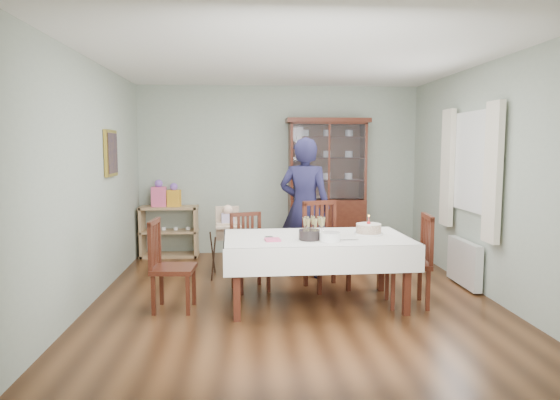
{
  "coord_description": "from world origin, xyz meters",
  "views": [
    {
      "loc": [
        -0.52,
        -5.59,
        1.73
      ],
      "look_at": [
        -0.14,
        0.2,
        1.11
      ],
      "focal_mm": 32.0,
      "sensor_mm": 36.0,
      "label": 1
    }
  ],
  "objects": [
    {
      "name": "room_shell",
      "position": [
        0.0,
        0.53,
        1.7
      ],
      "size": [
        5.0,
        5.0,
        5.0
      ],
      "color": "#9EAA99",
      "rests_on": "floor"
    },
    {
      "name": "gift_bag_orange",
      "position": [
        -1.66,
        2.26,
        0.96
      ],
      "size": [
        0.21,
        0.16,
        0.37
      ],
      "color": "orange",
      "rests_on": "sideboard"
    },
    {
      "name": "chair_end_right",
      "position": [
        1.24,
        -0.37,
        0.3
      ],
      "size": [
        0.49,
        0.49,
        1.0
      ],
      "rotation": [
        0.0,
        0.0,
        -1.68
      ],
      "color": "#492012",
      "rests_on": "floor"
    },
    {
      "name": "sideboard",
      "position": [
        -1.75,
        2.28,
        0.4
      ],
      "size": [
        0.9,
        0.38,
        0.8
      ],
      "color": "tan",
      "rests_on": "floor"
    },
    {
      "name": "champagne_tray",
      "position": [
        0.21,
        -0.23,
        0.82
      ],
      "size": [
        0.33,
        0.33,
        0.2
      ],
      "color": "silver",
      "rests_on": "dining_table"
    },
    {
      "name": "high_chair",
      "position": [
        -0.78,
        1.04,
        0.37
      ],
      "size": [
        0.47,
        0.47,
        0.96
      ],
      "rotation": [
        0.0,
        0.0,
        0.1
      ],
      "color": "black",
      "rests_on": "floor"
    },
    {
      "name": "picture_frame",
      "position": [
        -2.22,
        0.8,
        1.65
      ],
      "size": [
        0.04,
        0.48,
        0.58
      ],
      "primitive_type": "cube",
      "color": "gold",
      "rests_on": "room_shell"
    },
    {
      "name": "floor",
      "position": [
        0.0,
        0.0,
        0.0
      ],
      "size": [
        5.0,
        5.0,
        0.0
      ],
      "primitive_type": "plane",
      "color": "#593319",
      "rests_on": "ground"
    },
    {
      "name": "plate_stack_dark",
      "position": [
        0.13,
        -0.48,
        0.81
      ],
      "size": [
        0.27,
        0.27,
        0.11
      ],
      "primitive_type": "cylinder",
      "rotation": [
        0.0,
        0.0,
        -0.23
      ],
      "color": "black",
      "rests_on": "dining_table"
    },
    {
      "name": "napkin_stack",
      "position": [
        -0.26,
        -0.5,
        0.77
      ],
      "size": [
        0.17,
        0.17,
        0.02
      ],
      "primitive_type": "cube",
      "rotation": [
        0.0,
        0.0,
        0.12
      ],
      "color": "#E35381",
      "rests_on": "dining_table"
    },
    {
      "name": "window",
      "position": [
        2.22,
        0.3,
        1.55
      ],
      "size": [
        0.04,
        1.02,
        1.22
      ],
      "primitive_type": "cube",
      "color": "white",
      "rests_on": "room_shell"
    },
    {
      "name": "gift_bag_pink",
      "position": [
        -1.89,
        2.26,
        0.99
      ],
      "size": [
        0.24,
        0.16,
        0.42
      ],
      "color": "#E35381",
      "rests_on": "sideboard"
    },
    {
      "name": "plate_stack_white",
      "position": [
        0.33,
        -0.57,
        0.81
      ],
      "size": [
        0.27,
        0.27,
        0.09
      ],
      "primitive_type": "cylinder",
      "rotation": [
        0.0,
        0.0,
        -0.28
      ],
      "color": "white",
      "rests_on": "dining_table"
    },
    {
      "name": "curtain_right",
      "position": [
        2.16,
        0.92,
        1.45
      ],
      "size": [
        0.07,
        0.3,
        1.55
      ],
      "primitive_type": "cube",
      "color": "silver",
      "rests_on": "room_shell"
    },
    {
      "name": "birthday_cake",
      "position": [
        0.82,
        -0.2,
        0.82
      ],
      "size": [
        0.32,
        0.32,
        0.22
      ],
      "color": "white",
      "rests_on": "dining_table"
    },
    {
      "name": "china_cabinet",
      "position": [
        0.75,
        2.26,
        1.12
      ],
      "size": [
        1.3,
        0.48,
        2.18
      ],
      "color": "#492012",
      "rests_on": "floor"
    },
    {
      "name": "dining_table",
      "position": [
        0.23,
        -0.28,
        0.38
      ],
      "size": [
        2.04,
        1.21,
        0.76
      ],
      "rotation": [
        0.0,
        0.0,
        0.03
      ],
      "color": "#492012",
      "rests_on": "floor"
    },
    {
      "name": "chair_far_right",
      "position": [
        0.44,
        0.34,
        0.31
      ],
      "size": [
        0.6,
        0.6,
        1.06
      ],
      "rotation": [
        0.0,
        0.0,
        0.31
      ],
      "color": "#492012",
      "rests_on": "floor"
    },
    {
      "name": "woman",
      "position": [
        0.24,
        0.93,
        0.93
      ],
      "size": [
        0.78,
        0.63,
        1.86
      ],
      "primitive_type": "imported",
      "rotation": [
        0.0,
        0.0,
        2.83
      ],
      "color": "#171631",
      "rests_on": "floor"
    },
    {
      "name": "chair_end_left",
      "position": [
        -1.32,
        -0.36,
        0.29
      ],
      "size": [
        0.46,
        0.46,
        0.97
      ],
      "rotation": [
        0.0,
        0.0,
        1.5
      ],
      "color": "#492012",
      "rests_on": "floor"
    },
    {
      "name": "cutlery",
      "position": [
        -0.32,
        -0.34,
        0.77
      ],
      "size": [
        0.13,
        0.17,
        0.01
      ],
      "primitive_type": null,
      "rotation": [
        0.0,
        0.0,
        0.23
      ],
      "color": "silver",
      "rests_on": "dining_table"
    },
    {
      "name": "cake_knife",
      "position": [
        0.5,
        -0.53,
        0.77
      ],
      "size": [
        0.29,
        0.03,
        0.01
      ],
      "primitive_type": "cube",
      "rotation": [
        0.0,
        0.0,
        -0.01
      ],
      "color": "silver",
      "rests_on": "dining_table"
    },
    {
      "name": "curtain_left",
      "position": [
        2.16,
        -0.32,
        1.45
      ],
      "size": [
        0.07,
        0.3,
        1.55
      ],
      "primitive_type": "cube",
      "color": "silver",
      "rests_on": "room_shell"
    },
    {
      "name": "chair_far_left",
      "position": [
        -0.49,
        0.35,
        0.27
      ],
      "size": [
        0.52,
        0.52,
        0.92
      ],
      "rotation": [
        0.0,
        0.0,
        0.31
      ],
      "color": "#492012",
      "rests_on": "floor"
    },
    {
      "name": "radiator",
      "position": [
        2.16,
        0.3,
        0.3
      ],
      "size": [
        0.1,
        0.8,
        0.55
      ],
      "primitive_type": "cube",
      "color": "white",
      "rests_on": "floor"
    }
  ]
}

